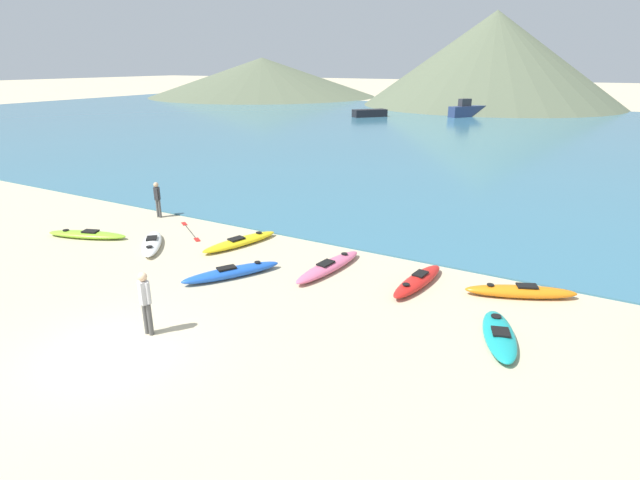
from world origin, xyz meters
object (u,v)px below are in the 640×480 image
kayak_on_sand_3 (418,281)px  moored_boat_0 (467,110)px  kayak_on_sand_0 (87,235)px  kayak_on_sand_6 (152,243)px  kayak_on_sand_7 (521,291)px  kayak_on_sand_1 (240,242)px  person_near_foreground (145,299)px  person_near_waterline (157,197)px  loose_paddle (190,231)px  kayak_on_sand_4 (232,272)px  moored_boat_1 (370,113)px  kayak_on_sand_2 (329,266)px  kayak_on_sand_5 (499,335)px

kayak_on_sand_3 → moored_boat_0: moored_boat_0 is taller
kayak_on_sand_0 → kayak_on_sand_6: size_ratio=1.30×
kayak_on_sand_0 → kayak_on_sand_7: bearing=10.5°
kayak_on_sand_0 → kayak_on_sand_1: kayak_on_sand_1 is taller
kayak_on_sand_6 → person_near_foreground: bearing=-43.2°
kayak_on_sand_3 → moored_boat_0: size_ratio=0.60×
kayak_on_sand_3 → person_near_foreground: (-5.12, -6.36, 0.83)m
kayak_on_sand_6 → kayak_on_sand_7: bearing=10.7°
person_near_waterline → kayak_on_sand_0: bearing=-96.5°
loose_paddle → person_near_waterline: bearing=162.6°
kayak_on_sand_4 → moored_boat_1: 51.87m
person_near_waterline → moored_boat_0: 51.74m
kayak_on_sand_3 → kayak_on_sand_4: size_ratio=0.96×
kayak_on_sand_7 → person_near_foreground: 10.83m
kayak_on_sand_7 → moored_boat_0: size_ratio=0.64×
moored_boat_0 → person_near_waterline: bearing=-91.0°
kayak_on_sand_0 → kayak_on_sand_1: (5.96, 2.38, 0.01)m
kayak_on_sand_1 → moored_boat_0: (-4.63, 52.83, 0.70)m
kayak_on_sand_2 → kayak_on_sand_6: 7.18m
kayak_on_sand_6 → kayak_on_sand_7: kayak_on_sand_7 is taller
kayak_on_sand_7 → moored_boat_1: bearing=119.3°
kayak_on_sand_0 → moored_boat_1: size_ratio=0.79×
kayak_on_sand_1 → person_near_foreground: person_near_foreground is taller
kayak_on_sand_2 → kayak_on_sand_5: kayak_on_sand_2 is taller
kayak_on_sand_1 → kayak_on_sand_4: bearing=-56.9°
kayak_on_sand_1 → kayak_on_sand_7: (10.25, 0.61, 0.03)m
kayak_on_sand_0 → kayak_on_sand_7: kayak_on_sand_7 is taller
kayak_on_sand_2 → kayak_on_sand_5: bearing=-16.9°
person_near_foreground → person_near_waterline: bearing=135.3°
kayak_on_sand_2 → moored_boat_1: 50.87m
kayak_on_sand_0 → kayak_on_sand_2: kayak_on_sand_2 is taller
kayak_on_sand_1 → person_near_waterline: 5.72m
kayak_on_sand_0 → person_near_foreground: (8.11, -4.15, 0.87)m
kayak_on_sand_3 → person_near_waterline: bearing=174.3°
person_near_foreground → moored_boat_1: (-17.63, 52.91, -0.48)m
kayak_on_sand_2 → person_near_foreground: 6.41m
kayak_on_sand_6 → loose_paddle: size_ratio=1.08×
person_near_foreground → kayak_on_sand_4: bearing=96.8°
kayak_on_sand_2 → person_near_foreground: size_ratio=2.01×
person_near_waterline → kayak_on_sand_4: bearing=-27.0°
kayak_on_sand_3 → moored_boat_0: (-11.91, 53.01, 0.67)m
kayak_on_sand_5 → moored_boat_1: (-25.68, 48.72, 0.37)m
kayak_on_sand_2 → kayak_on_sand_4: bearing=-141.1°
kayak_on_sand_0 → moored_boat_0: size_ratio=0.67×
moored_boat_1 → loose_paddle: (12.62, -46.12, -0.51)m
kayak_on_sand_5 → person_near_waterline: bearing=167.7°
kayak_on_sand_1 → kayak_on_sand_2: bearing=-7.0°
kayak_on_sand_0 → kayak_on_sand_1: bearing=21.8°
kayak_on_sand_3 → moored_boat_0: bearing=102.7°
kayak_on_sand_0 → kayak_on_sand_4: 7.64m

